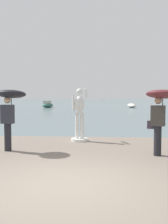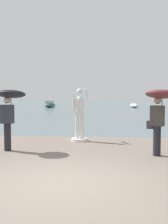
% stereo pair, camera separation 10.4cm
% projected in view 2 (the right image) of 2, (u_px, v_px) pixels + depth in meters
% --- Properties ---
extents(ground_plane, '(400.00, 400.00, 0.00)m').
position_uv_depth(ground_plane, '(101.00, 109.00, 45.22)').
color(ground_plane, slate).
extents(pier, '(7.46, 9.19, 0.40)m').
position_uv_depth(pier, '(74.00, 170.00, 6.99)').
color(pier, slate).
rests_on(pier, ground).
extents(statue_white_figure, '(0.66, 0.89, 2.09)m').
position_uv_depth(statue_white_figure, '(80.00, 117.00, 10.40)').
color(statue_white_figure, white).
rests_on(statue_white_figure, pier).
extents(onlooker_left, '(1.07, 1.08, 1.99)m').
position_uv_depth(onlooker_left, '(10.00, 103.00, 8.50)').
color(onlooker_left, black).
rests_on(onlooker_left, pier).
extents(onlooker_right, '(1.29, 1.30, 1.98)m').
position_uv_depth(onlooker_right, '(160.00, 104.00, 7.74)').
color(onlooker_right, black).
rests_on(onlooker_right, pier).
extents(boat_near, '(2.21, 4.70, 1.36)m').
position_uv_depth(boat_near, '(50.00, 105.00, 52.20)').
color(boat_near, '#336B5B').
rests_on(boat_near, ground).
extents(boat_mid, '(1.81, 4.43, 0.80)m').
position_uv_depth(boat_mid, '(134.00, 105.00, 51.70)').
color(boat_mid, silver).
rests_on(boat_mid, ground).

